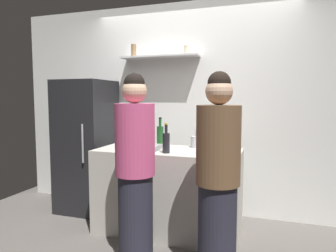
# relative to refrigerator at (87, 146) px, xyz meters

# --- Properties ---
(back_wall_assembly) EXTENTS (4.80, 0.32, 2.60)m
(back_wall_assembly) POSITION_rel_refrigerator_xyz_m (1.29, 0.40, 0.48)
(back_wall_assembly) COLOR white
(back_wall_assembly) RESTS_ON ground
(refrigerator) EXTENTS (0.61, 0.67, 1.65)m
(refrigerator) POSITION_rel_refrigerator_xyz_m (0.00, 0.00, 0.00)
(refrigerator) COLOR black
(refrigerator) RESTS_ON ground
(counter) EXTENTS (1.51, 0.66, 0.89)m
(counter) POSITION_rel_refrigerator_xyz_m (1.20, -0.33, -0.38)
(counter) COLOR #B7B2A8
(counter) RESTS_ON ground
(baking_pan) EXTENTS (0.34, 0.24, 0.05)m
(baking_pan) POSITION_rel_refrigerator_xyz_m (0.96, -0.40, 0.09)
(baking_pan) COLOR gray
(baking_pan) RESTS_ON counter
(utensil_holder) EXTENTS (0.11, 0.11, 0.23)m
(utensil_holder) POSITION_rel_refrigerator_xyz_m (1.45, -0.11, 0.13)
(utensil_holder) COLOR #B2B2B7
(utensil_holder) RESTS_ON counter
(wine_bottle_pale_glass) EXTENTS (0.08, 0.08, 0.30)m
(wine_bottle_pale_glass) POSITION_rel_refrigerator_xyz_m (1.78, -0.52, 0.18)
(wine_bottle_pale_glass) COLOR #B2BFB2
(wine_bottle_pale_glass) RESTS_ON counter
(wine_bottle_dark_glass) EXTENTS (0.07, 0.07, 0.30)m
(wine_bottle_dark_glass) POSITION_rel_refrigerator_xyz_m (1.25, -0.52, 0.17)
(wine_bottle_dark_glass) COLOR black
(wine_bottle_dark_glass) RESTS_ON counter
(wine_bottle_green_glass) EXTENTS (0.08, 0.08, 0.32)m
(wine_bottle_green_glass) POSITION_rel_refrigerator_xyz_m (1.02, -0.07, 0.18)
(wine_bottle_green_glass) COLOR #19471E
(wine_bottle_green_glass) RESTS_ON counter
(water_bottle_plastic) EXTENTS (0.09, 0.09, 0.24)m
(water_bottle_plastic) POSITION_rel_refrigerator_xyz_m (0.65, -0.07, 0.17)
(water_bottle_plastic) COLOR silver
(water_bottle_plastic) RESTS_ON counter
(person_brown_jacket) EXTENTS (0.34, 0.34, 1.63)m
(person_brown_jacket) POSITION_rel_refrigerator_xyz_m (1.84, -1.03, -0.02)
(person_brown_jacket) COLOR #262633
(person_brown_jacket) RESTS_ON ground
(person_pink_top) EXTENTS (0.34, 0.34, 1.64)m
(person_pink_top) POSITION_rel_refrigerator_xyz_m (1.12, -0.99, -0.02)
(person_pink_top) COLOR #262633
(person_pink_top) RESTS_ON ground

